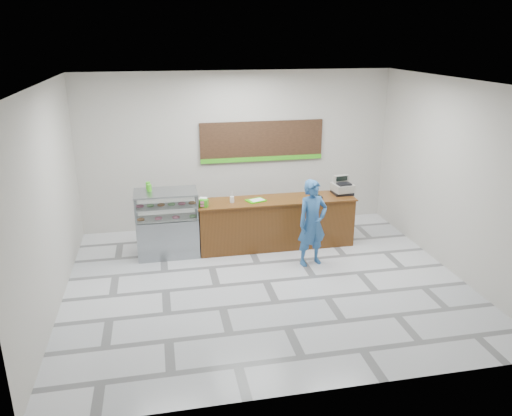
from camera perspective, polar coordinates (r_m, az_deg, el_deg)
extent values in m
plane|color=silver|center=(9.10, 1.15, -8.38)|extent=(7.00, 7.00, 0.00)
plane|color=beige|center=(11.28, -2.11, 6.57)|extent=(7.00, 0.00, 7.00)
plane|color=silver|center=(8.10, 1.31, 14.16)|extent=(7.00, 7.00, 0.00)
cube|color=#623213|center=(10.38, 2.28, -1.76)|extent=(3.20, 0.70, 1.00)
cube|color=#623213|center=(10.21, 2.32, 0.94)|extent=(3.26, 0.76, 0.03)
cube|color=gray|center=(10.16, -10.01, -3.15)|extent=(1.20, 0.70, 0.80)
cube|color=white|center=(9.93, -10.22, 0.32)|extent=(1.20, 0.70, 0.50)
cube|color=gray|center=(9.85, -10.31, 1.78)|extent=(1.22, 0.72, 0.03)
cube|color=silver|center=(10.01, -10.15, -0.92)|extent=(1.14, 0.64, 0.02)
cube|color=silver|center=(9.93, -10.23, 0.38)|extent=(1.14, 0.64, 0.02)
torus|color=#AC6631|center=(9.91, -13.03, -1.12)|extent=(0.15, 0.15, 0.05)
torus|color=pink|center=(9.90, -11.10, -0.99)|extent=(0.15, 0.15, 0.05)
torus|color=pink|center=(9.91, -9.18, -0.87)|extent=(0.15, 0.15, 0.05)
torus|color=#8DDE79|center=(9.92, -7.26, -0.74)|extent=(0.15, 0.15, 0.05)
torus|color=pink|center=(9.98, -13.11, 0.47)|extent=(0.15, 0.15, 0.05)
torus|color=#8DDE79|center=(9.97, -11.97, 0.54)|extent=(0.15, 0.15, 0.05)
torus|color=#AC6631|center=(9.97, -10.82, 0.62)|extent=(0.15, 0.15, 0.05)
torus|color=#8DDE79|center=(9.97, -9.67, 0.69)|extent=(0.15, 0.15, 0.05)
torus|color=pink|center=(9.97, -8.53, 0.77)|extent=(0.15, 0.15, 0.05)
torus|color=#AC6631|center=(9.98, -7.38, 0.84)|extent=(0.15, 0.15, 0.05)
cube|color=black|center=(11.30, 0.69, 7.64)|extent=(2.80, 0.05, 0.90)
cube|color=green|center=(11.36, 0.71, 5.64)|extent=(2.80, 0.02, 0.10)
cube|color=black|center=(10.70, 9.82, 1.78)|extent=(0.39, 0.39, 0.06)
cube|color=gray|center=(10.67, 9.85, 2.33)|extent=(0.44, 0.46, 0.16)
cube|color=black|center=(10.57, 10.03, 2.72)|extent=(0.30, 0.23, 0.04)
cube|color=gray|center=(10.73, 9.68, 3.31)|extent=(0.34, 0.14, 0.16)
cube|color=black|center=(10.68, 9.79, 3.34)|extent=(0.26, 0.05, 0.10)
cube|color=black|center=(10.37, 7.21, 1.29)|extent=(0.11, 0.18, 0.04)
cube|color=#2FC904|center=(10.09, -0.01, 0.87)|extent=(0.43, 0.37, 0.02)
cube|color=white|center=(10.09, 0.10, 0.94)|extent=(0.31, 0.26, 0.00)
cube|color=white|center=(9.94, -6.09, 0.80)|extent=(0.18, 0.18, 0.12)
cylinder|color=silver|center=(9.99, -2.76, 0.98)|extent=(0.08, 0.08, 0.13)
cube|color=green|center=(9.78, -5.99, 0.55)|extent=(0.19, 0.16, 0.15)
cylinder|color=pink|center=(10.26, 6.36, 1.03)|extent=(0.17, 0.17, 0.00)
cylinder|color=green|center=(9.91, -12.09, 2.27)|extent=(0.09, 0.09, 0.13)
cylinder|color=green|center=(10.07, -12.23, 2.54)|extent=(0.09, 0.09, 0.14)
imported|color=#2C5D98|center=(9.50, 6.46, -1.70)|extent=(0.69, 0.54, 1.68)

